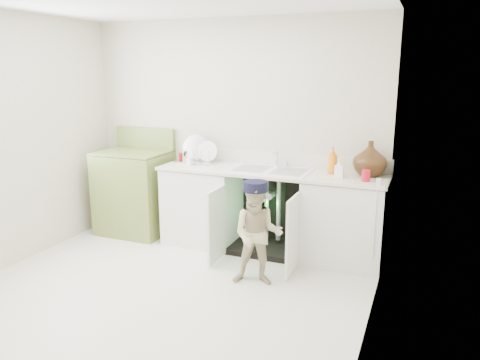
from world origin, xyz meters
The scene contains 5 objects.
ground centered at (0.00, 0.00, 0.00)m, with size 3.50×3.50×0.00m, color beige.
room_shell centered at (0.00, 0.00, 1.25)m, with size 6.00×5.50×1.26m.
counter_run centered at (0.59, 1.21, 0.48)m, with size 2.44×1.02×1.25m.
avocado_stove centered at (-1.16, 1.18, 0.51)m, with size 0.80×0.65×1.25m.
repair_worker centered at (0.71, 0.39, 0.49)m, with size 0.54×0.71×0.97m.
Camera 1 is at (2.07, -3.40, 1.94)m, focal length 35.00 mm.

